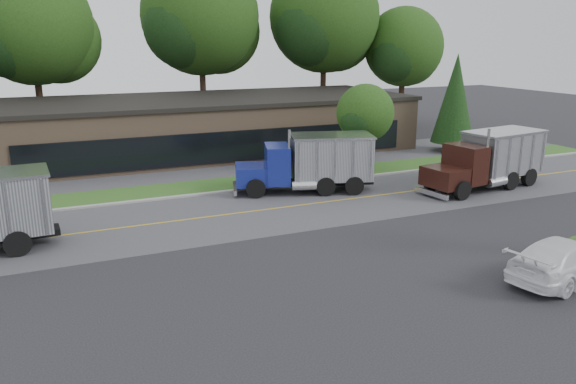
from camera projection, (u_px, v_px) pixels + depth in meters
ground at (341, 274)px, 21.63m from camera, size 140.00×140.00×0.00m
road at (258, 211)px, 29.59m from camera, size 60.00×8.00×0.02m
center_line at (258, 211)px, 29.59m from camera, size 60.00×0.12×0.01m
curb at (233, 192)px, 33.30m from camera, size 60.00×0.30×0.12m
grass_verge at (224, 185)px, 34.89m from camera, size 60.00×3.40×0.03m
far_parking at (203, 168)px, 39.31m from camera, size 60.00×7.00×0.02m
strip_mall at (206, 126)px, 44.86m from camera, size 32.00×12.00×4.00m
tree_far_b at (34, 30)px, 45.51m from camera, size 10.35×9.74×14.77m
tree_far_c at (202, 21)px, 50.70m from camera, size 11.28×10.62×16.09m
tree_far_d at (325, 23)px, 54.45m from camera, size 11.30×10.63×16.12m
tree_far_e at (404, 51)px, 56.42m from camera, size 8.36×7.87×11.92m
evergreen_right at (455, 98)px, 44.14m from camera, size 3.39×3.39×7.71m
tree_verge at (366, 116)px, 37.83m from camera, size 4.14×3.89×5.90m
dump_truck_blue at (312, 162)px, 32.93m from camera, size 8.35×4.72×3.36m
dump_truck_maroon at (490, 158)px, 33.85m from camera, size 8.62×3.71×3.36m
rally_car at (565, 259)px, 21.02m from camera, size 5.76×3.28×1.57m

